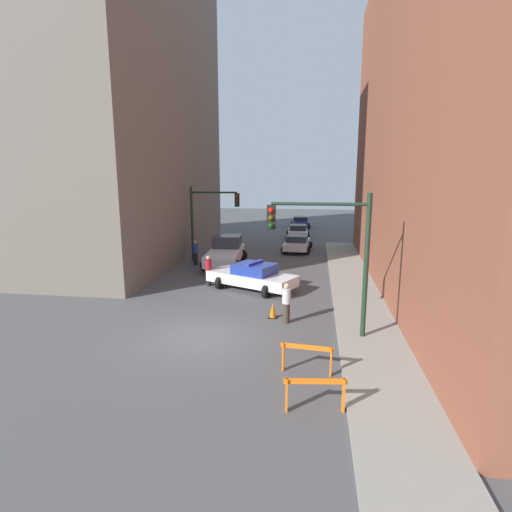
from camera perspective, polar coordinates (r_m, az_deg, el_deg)
ground_plane at (r=15.28m, az=-7.79°, el=-11.39°), size 120.00×120.00×0.00m
sidewalk_right at (r=14.86m, az=16.40°, el=-12.20°), size 2.40×44.00×0.12m
building_corner_left at (r=32.27m, az=-22.90°, el=19.61°), size 14.00×20.00×21.99m
traffic_light_near at (r=14.42m, az=11.00°, el=1.76°), size 3.64×0.35×5.20m
traffic_light_far at (r=27.73m, az=-7.00°, el=6.11°), size 3.44×0.35×5.20m
police_car at (r=20.97m, az=-0.52°, el=-2.89°), size 5.04×3.66×1.52m
white_truck at (r=26.74m, az=-4.37°, el=0.58°), size 2.89×5.53×1.90m
parked_car_near at (r=31.92m, az=5.91°, el=1.88°), size 2.42×4.38×1.31m
parked_car_mid at (r=38.81m, az=6.00°, el=3.56°), size 2.40×4.38×1.31m
parked_car_far at (r=46.78m, az=6.35°, el=4.87°), size 2.46×4.41×1.31m
pedestrian_crossing at (r=21.85m, az=-6.80°, el=-2.02°), size 0.51×0.51×1.66m
pedestrian_corner at (r=27.09m, az=-8.65°, el=0.53°), size 0.41×0.41×1.66m
pedestrian_sidewalk at (r=16.31m, az=4.38°, el=-6.61°), size 0.47×0.47×1.66m
barrier_front at (r=10.68m, az=8.45°, el=-18.29°), size 1.59×0.36×0.90m
barrier_mid at (r=12.47m, az=7.28°, el=-13.70°), size 1.60×0.30×0.90m
traffic_cone at (r=16.97m, az=2.41°, el=-7.80°), size 0.36×0.36×0.66m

